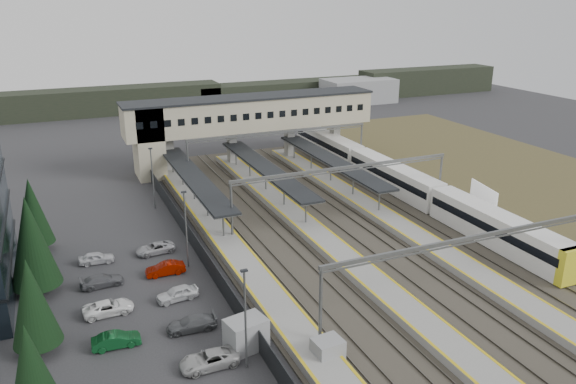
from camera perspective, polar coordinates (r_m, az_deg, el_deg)
name	(u,v)px	position (r m, az deg, el deg)	size (l,w,h in m)	color
ground	(301,296)	(52.27, 1.29, -10.52)	(220.00, 220.00, 0.00)	#2B2B2D
conifer_row	(31,324)	(43.03, -24.64, -12.08)	(4.42, 49.82, 9.50)	black
car_park	(173,374)	(42.64, -11.64, -17.66)	(10.55, 44.60, 1.29)	#ACACB0
lampposts	(210,263)	(48.91, -7.93, -7.18)	(0.50, 53.25, 8.07)	slate
fence	(216,276)	(53.99, -7.30, -8.45)	(0.08, 90.00, 2.00)	#26282B
relay_cabin_near	(246,334)	(44.90, -4.28, -14.17)	(3.40, 2.77, 2.51)	gray
relay_cabin_far	(328,351)	(43.50, 4.05, -15.83)	(2.30, 1.98, 1.96)	gray
rail_corridor	(362,254)	(59.96, 7.49, -6.27)	(34.00, 90.00, 0.92)	#3A362D
canopies	(266,168)	(76.25, -2.29, 2.43)	(23.10, 30.00, 3.28)	black
footbridge	(235,118)	(89.24, -5.39, 7.50)	(40.40, 6.40, 11.20)	#BBB591
gantries	(397,206)	(57.55, 11.02, -1.41)	(28.40, 62.28, 7.17)	slate
train	(395,178)	(79.41, 10.80, 1.38)	(2.88, 60.13, 3.62)	white
billboard	(483,198)	(70.75, 19.21, -0.62)	(1.24, 5.64, 4.81)	slate
treeline_far	(234,95)	(142.07, -5.46, 9.83)	(170.00, 19.00, 7.00)	black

